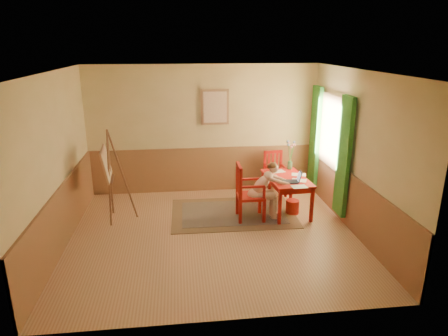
{
  "coord_description": "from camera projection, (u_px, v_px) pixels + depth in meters",
  "views": [
    {
      "loc": [
        -0.55,
        -6.25,
        3.23
      ],
      "look_at": [
        0.25,
        0.55,
        1.05
      ],
      "focal_mm": 31.81,
      "sensor_mm": 36.0,
      "label": 1
    }
  ],
  "objects": [
    {
      "name": "room",
      "position": [
        213.0,
        158.0,
        6.53
      ],
      "size": [
        5.04,
        4.54,
        2.84
      ],
      "color": "tan",
      "rests_on": "ground"
    },
    {
      "name": "wastebasket",
      "position": [
        292.0,
        207.0,
        7.8
      ],
      "size": [
        0.33,
        0.33,
        0.27
      ],
      "primitive_type": "cylinder",
      "rotation": [
        0.0,
        0.0,
        -0.34
      ],
      "color": "#B0271D",
      "rests_on": "room"
    },
    {
      "name": "figure",
      "position": [
        265.0,
        188.0,
        7.44
      ],
      "size": [
        0.82,
        0.36,
        1.11
      ],
      "color": "beige",
      "rests_on": "room"
    },
    {
      "name": "window",
      "position": [
        329.0,
        142.0,
        7.86
      ],
      "size": [
        0.12,
        2.01,
        2.2
      ],
      "color": "white",
      "rests_on": "room"
    },
    {
      "name": "easel",
      "position": [
        108.0,
        167.0,
        7.27
      ],
      "size": [
        0.61,
        0.78,
        1.75
      ],
      "color": "brown",
      "rests_on": "room"
    },
    {
      "name": "wainscot",
      "position": [
        209.0,
        192.0,
        7.56
      ],
      "size": [
        5.0,
        4.5,
        1.0
      ],
      "color": "#976846",
      "rests_on": "room"
    },
    {
      "name": "chair_back",
      "position": [
        275.0,
        173.0,
        8.73
      ],
      "size": [
        0.45,
        0.47,
        0.95
      ],
      "color": "red",
      "rests_on": "room"
    },
    {
      "name": "rug",
      "position": [
        233.0,
        213.0,
        7.83
      ],
      "size": [
        2.43,
        1.64,
        0.02
      ],
      "color": "#8C7251",
      "rests_on": "room"
    },
    {
      "name": "table",
      "position": [
        287.0,
        182.0,
        7.74
      ],
      "size": [
        0.81,
        1.25,
        0.72
      ],
      "color": "red",
      "rests_on": "room"
    },
    {
      "name": "chair_left",
      "position": [
        248.0,
        192.0,
        7.43
      ],
      "size": [
        0.5,
        0.48,
        1.09
      ],
      "color": "red",
      "rests_on": "room"
    },
    {
      "name": "vase",
      "position": [
        290.0,
        156.0,
        8.15
      ],
      "size": [
        0.24,
        0.3,
        0.6
      ],
      "color": "#3F724C",
      "rests_on": "table"
    },
    {
      "name": "wall_portrait",
      "position": [
        215.0,
        107.0,
        8.5
      ],
      "size": [
        0.6,
        0.05,
        0.76
      ],
      "color": "#A17553",
      "rests_on": "room"
    },
    {
      "name": "papers",
      "position": [
        293.0,
        178.0,
        7.66
      ],
      "size": [
        0.68,
        1.16,
        0.0
      ],
      "color": "white",
      "rests_on": "table"
    },
    {
      "name": "laptop",
      "position": [
        293.0,
        180.0,
        7.44
      ],
      "size": [
        0.37,
        0.24,
        0.21
      ],
      "color": "#1E2338",
      "rests_on": "table"
    }
  ]
}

